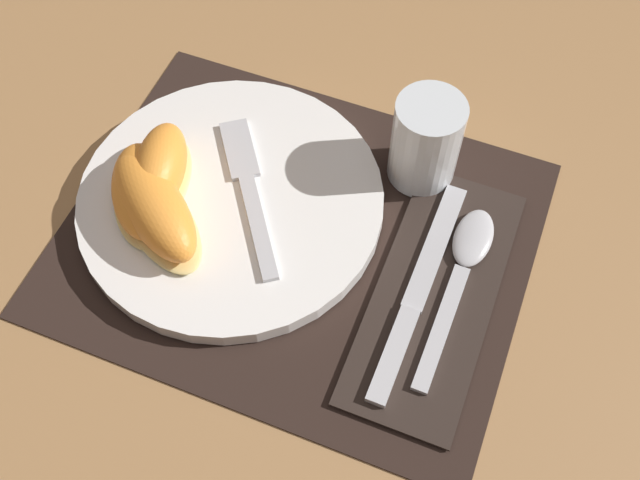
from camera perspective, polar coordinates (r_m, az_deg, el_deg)
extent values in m
plane|color=#A37547|center=(0.67, -1.75, 0.15)|extent=(3.00, 3.00, 0.00)
cube|color=black|center=(0.67, -1.76, 0.24)|extent=(0.41, 0.33, 0.00)
cylinder|color=white|center=(0.69, -6.78, 3.01)|extent=(0.28, 0.28, 0.02)
cylinder|color=silver|center=(0.68, 8.06, 7.47)|extent=(0.06, 0.06, 0.09)
cylinder|color=#F9AD19|center=(0.70, 7.77, 5.98)|extent=(0.05, 0.05, 0.03)
cube|color=#2D231E|center=(0.65, 8.77, -4.08)|extent=(0.10, 0.25, 0.00)
cube|color=#BCBCC1|center=(0.62, 5.61, -8.69)|extent=(0.02, 0.09, 0.01)
cube|color=#BCBCC1|center=(0.67, 8.75, -0.48)|extent=(0.02, 0.13, 0.01)
cube|color=#BCBCC1|center=(0.63, 9.25, -6.55)|extent=(0.02, 0.12, 0.01)
ellipsoid|color=#BCBCC1|center=(0.67, 11.59, 0.17)|extent=(0.03, 0.06, 0.01)
cube|color=#BCBCC1|center=(0.66, -4.73, 1.01)|extent=(0.07, 0.10, 0.00)
cube|color=#BCBCC1|center=(0.71, -6.16, 6.88)|extent=(0.06, 0.07, 0.00)
ellipsoid|color=#F4DB84|center=(0.69, -11.87, 4.48)|extent=(0.07, 0.11, 0.01)
ellipsoid|color=orange|center=(0.68, -12.15, 5.39)|extent=(0.07, 0.10, 0.05)
ellipsoid|color=#F4DB84|center=(0.69, -13.18, 2.96)|extent=(0.10, 0.12, 0.01)
ellipsoid|color=orange|center=(0.67, -13.44, 3.70)|extent=(0.10, 0.11, 0.04)
ellipsoid|color=#F4DB84|center=(0.67, -12.23, 1.63)|extent=(0.14, 0.12, 0.01)
ellipsoid|color=orange|center=(0.66, -12.53, 2.49)|extent=(0.13, 0.11, 0.05)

